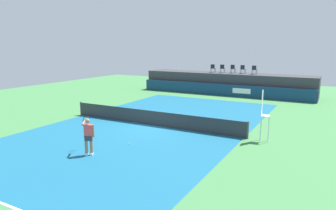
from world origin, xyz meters
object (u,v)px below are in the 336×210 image
object	(u,v)px
spectator_chair_far_left	(213,68)
spectator_chair_right	(243,69)
spectator_chair_far_right	(254,69)
umpire_chair	(264,112)
spectator_chair_left	(222,68)
net_post_near	(81,108)
net_post_far	(248,130)
tennis_ball	(129,143)
spectator_chair_center	(233,68)
tennis_player	(88,135)

from	to	relation	value
spectator_chair_far_left	spectator_chair_right	xyz separation A→B (m)	(3.19, 0.27, 0.00)
spectator_chair_far_right	umpire_chair	bearing A→B (deg)	-74.94
spectator_chair_left	net_post_near	world-z (taller)	spectator_chair_left
spectator_chair_right	net_post_near	bearing A→B (deg)	-117.17
spectator_chair_far_left	spectator_chair_far_right	xyz separation A→B (m)	(4.41, 0.11, 0.00)
spectator_chair_right	net_post_far	xyz separation A→B (m)	(4.52, -15.35, -2.19)
spectator_chair_far_left	tennis_ball	world-z (taller)	spectator_chair_far_left
net_post_far	spectator_chair_left	bearing A→B (deg)	113.74
spectator_chair_left	net_post_near	xyz separation A→B (m)	(-5.70, -15.23, -2.19)
spectator_chair_left	tennis_ball	bearing A→B (deg)	-85.62
umpire_chair	spectator_chair_right	bearing A→B (deg)	109.06
net_post_far	spectator_chair_far_left	bearing A→B (deg)	117.09
spectator_chair_far_left	net_post_far	world-z (taller)	spectator_chair_far_left
spectator_chair_left	spectator_chair_center	distance (m)	1.11
spectator_chair_far_right	net_post_near	distance (m)	17.84
spectator_chair_center	tennis_ball	world-z (taller)	spectator_chair_center
spectator_chair_left	spectator_chair_far_right	distance (m)	3.39
spectator_chair_far_left	net_post_far	size ratio (longest dim) A/B	0.89
spectator_chair_far_left	spectator_chair_left	xyz separation A→B (m)	(1.01, 0.16, 0.00)
tennis_ball	net_post_far	bearing A→B (deg)	36.87
umpire_chair	tennis_player	bearing A→B (deg)	-137.78
spectator_chair_far_left	net_post_near	xyz separation A→B (m)	(-4.69, -15.07, -2.19)
net_post_far	tennis_player	size ratio (longest dim) A/B	0.56
net_post_far	net_post_near	bearing A→B (deg)	180.00
tennis_player	net_post_far	bearing A→B (deg)	45.82
spectator_chair_left	net_post_far	bearing A→B (deg)	-66.26
spectator_chair_right	net_post_near	distance (m)	17.39
umpire_chair	spectator_chair_center	bearing A→B (deg)	112.49
spectator_chair_left	tennis_player	bearing A→B (deg)	-87.98
tennis_ball	spectator_chair_center	bearing A→B (deg)	91.11
spectator_chair_center	spectator_chair_right	distance (m)	1.09
spectator_chair_center	tennis_player	world-z (taller)	spectator_chair_center
spectator_chair_left	spectator_chair_center	bearing A→B (deg)	10.22
spectator_chair_right	umpire_chair	bearing A→B (deg)	-70.94
spectator_chair_right	net_post_near	size ratio (longest dim) A/B	0.89
spectator_chair_far_left	net_post_near	bearing A→B (deg)	-107.28
net_post_far	spectator_chair_right	bearing A→B (deg)	106.42
spectator_chair_left	umpire_chair	distance (m)	17.02
spectator_chair_right	net_post_far	distance (m)	16.15
spectator_chair_right	umpire_chair	size ratio (longest dim) A/B	0.32
spectator_chair_far_right	net_post_far	world-z (taller)	spectator_chair_far_right
spectator_chair_far_left	spectator_chair_center	world-z (taller)	same
spectator_chair_center	net_post_near	size ratio (longest dim) A/B	0.89
umpire_chair	net_post_near	bearing A→B (deg)	179.95
spectator_chair_right	net_post_far	world-z (taller)	spectator_chair_right
spectator_chair_far_right	umpire_chair	distance (m)	15.78
spectator_chair_center	spectator_chair_right	world-z (taller)	same
spectator_chair_far_left	umpire_chair	world-z (taller)	spectator_chair_far_left
spectator_chair_left	spectator_chair_right	bearing A→B (deg)	3.01
spectator_chair_far_left	tennis_ball	bearing A→B (deg)	-82.57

